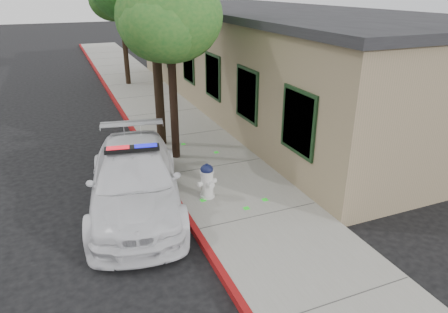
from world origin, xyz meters
TOP-DOWN VIEW (x-y plane):
  - ground at (0.00, 0.00)m, footprint 120.00×120.00m
  - sidewalk at (1.60, 3.00)m, footprint 3.20×60.00m
  - red_curb at (0.06, 3.00)m, footprint 0.14×60.00m
  - clapboard_building at (6.69, 9.00)m, footprint 7.30×20.89m
  - police_car at (-0.90, 1.72)m, footprint 3.03×5.55m
  - fire_hydrant at (0.82, 1.32)m, footprint 0.52×0.45m
  - street_tree_near at (0.83, 4.16)m, footprint 2.99×3.02m

SIDE VIEW (x-z plane):
  - ground at x=0.00m, z-range 0.00..0.00m
  - sidewalk at x=1.60m, z-range 0.00..0.15m
  - red_curb at x=0.06m, z-range 0.00..0.16m
  - fire_hydrant at x=0.82m, z-range 0.15..1.06m
  - police_car at x=-0.90m, z-range -0.06..1.59m
  - clapboard_building at x=6.69m, z-range 0.01..4.25m
  - street_tree_near at x=0.83m, z-range 1.49..6.94m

